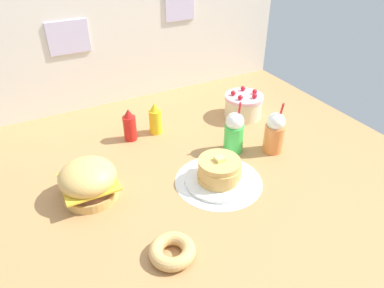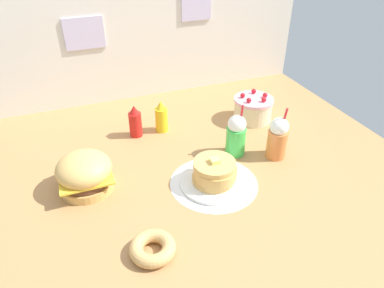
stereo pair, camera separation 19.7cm
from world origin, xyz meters
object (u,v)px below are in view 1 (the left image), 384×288
Objects in this scene: ketchup_bottle at (130,126)px; donut_pink_glaze at (172,251)px; mustard_bottle at (155,119)px; orange_float_cup at (275,133)px; cream_soda_cup at (234,133)px; layer_cake at (243,105)px; burger at (88,181)px; pancake_stack at (219,172)px.

ketchup_bottle is 1.08× the size of donut_pink_glaze.
orange_float_cup is at bearing -44.29° from mustard_bottle.
cream_soda_cup is (0.49, -0.40, 0.03)m from ketchup_bottle.
cream_soda_cup is at bearing -132.32° from layer_cake.
pancake_stack is at bearing -18.09° from burger.
orange_float_cup is at bearing -36.43° from ketchup_bottle.
pancake_stack is at bearing -66.64° from ketchup_bottle.
burger is at bearing 174.35° from orange_float_cup.
pancake_stack is 0.62m from mustard_bottle.
pancake_stack is 0.67m from ketchup_bottle.
mustard_bottle reaches higher than donut_pink_glaze.
orange_float_cup is (0.69, -0.51, 0.03)m from ketchup_bottle.
orange_float_cup reaches higher than burger.
orange_float_cup is 1.61× the size of donut_pink_glaze.
donut_pink_glaze is at bearing -109.15° from mustard_bottle.
burger reaches higher than donut_pink_glaze.
orange_float_cup is 0.95m from donut_pink_glaze.
orange_float_cup is at bearing 26.21° from donut_pink_glaze.
burger is 0.84m from cream_soda_cup.
ketchup_bottle is 0.63m from cream_soda_cup.
orange_float_cup reaches higher than layer_cake.
pancake_stack is 0.45m from orange_float_cup.
donut_pink_glaze is at bearing -153.79° from orange_float_cup.
ketchup_bottle is 0.95m from donut_pink_glaze.
ketchup_bottle is at bearing 80.57° from donut_pink_glaze.
layer_cake is at bearing 78.61° from orange_float_cup.
pancake_stack is at bearing -167.17° from orange_float_cup.
cream_soda_cup reaches higher than donut_pink_glaze.
pancake_stack is 0.53m from donut_pink_glaze.
layer_cake is 0.44m from orange_float_cup.
ketchup_bottle is at bearing 113.36° from pancake_stack.
layer_cake reaches higher than donut_pink_glaze.
layer_cake is at bearing -5.77° from ketchup_bottle.
ketchup_bottle is at bearing 49.09° from burger.
cream_soda_cup is at bearing 39.49° from donut_pink_glaze.
burger is at bearing -130.91° from ketchup_bottle.
pancake_stack is 0.32m from cream_soda_cup.
pancake_stack is 1.13× the size of cream_soda_cup.
layer_cake is at bearing 16.19° from burger.
orange_float_cup reaches higher than mustard_bottle.
layer_cake is 1.27m from donut_pink_glaze.
burger is 1.05m from orange_float_cup.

